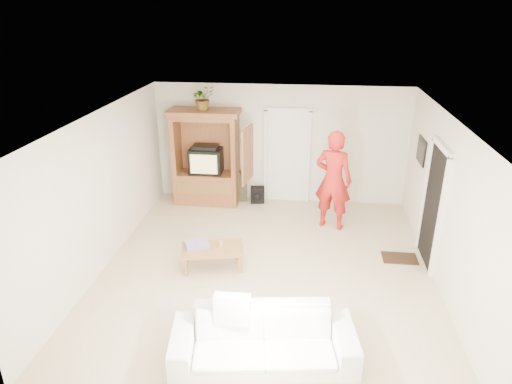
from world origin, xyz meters
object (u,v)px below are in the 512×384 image
Objects in this scene: sofa at (264,340)px; coffee_table at (212,250)px; man at (333,180)px; armoire at (207,164)px.

coffee_table is (-1.08, 2.10, 0.00)m from sofa.
sofa is at bearing 93.84° from man.
armoire is 1.06× the size of man.
coffee_table is (0.66, -2.72, -0.58)m from armoire.
sofa is (1.74, -4.82, -0.58)m from armoire.
sofa is 2.36m from coffee_table.
sofa is 2.02× the size of coffee_table.
coffee_table is (-2.04, -1.80, -0.66)m from man.
sofa reaches higher than coffee_table.
armoire is at bearing -1.21° from man.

